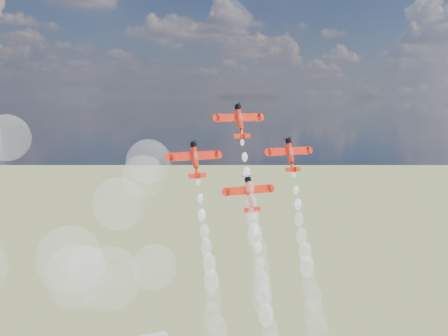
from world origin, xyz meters
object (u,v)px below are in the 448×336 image
Objects in this scene: plane_lead at (240,120)px; plane_left at (195,159)px; plane_slot at (250,193)px; plane_right at (290,154)px.

plane_lead is 17.23m from plane_left.
plane_lead is 19.76m from plane_slot.
plane_slot is at bearing -90.00° from plane_lead.
plane_lead is at bearing 90.00° from plane_slot.
plane_right reaches higher than plane_slot.
plane_right is 17.23m from plane_slot.
plane_right is at bearing 12.16° from plane_slot.
plane_right is at bearing 0.00° from plane_left.
plane_slot is (14.11, -3.04, -9.40)m from plane_left.
plane_left is 1.00× the size of plane_right.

